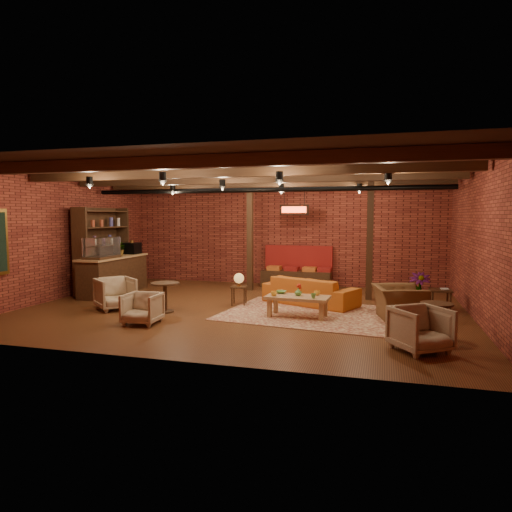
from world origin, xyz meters
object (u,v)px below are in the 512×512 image
(coffee_table, at_px, (297,298))
(side_table_book, at_px, (440,291))
(armchair_b, at_px, (142,307))
(armchair_far, at_px, (421,327))
(armchair_a, at_px, (115,292))
(plant_tall, at_px, (420,254))
(side_table_lamp, at_px, (239,281))
(round_table_right, at_px, (436,315))
(round_table_left, at_px, (165,292))
(armchair_right, at_px, (399,297))
(sofa, at_px, (310,291))

(coffee_table, distance_m, side_table_book, 3.31)
(armchair_b, height_order, armchair_far, armchair_far)
(coffee_table, relative_size, armchair_a, 1.67)
(plant_tall, bearing_deg, armchair_a, -164.61)
(side_table_lamp, height_order, round_table_right, side_table_lamp)
(round_table_left, bearing_deg, armchair_b, -86.21)
(armchair_a, distance_m, armchair_right, 6.34)
(armchair_a, bearing_deg, armchair_right, -44.52)
(sofa, distance_m, plant_tall, 2.70)
(side_table_lamp, relative_size, armchair_right, 0.72)
(plant_tall, bearing_deg, armchair_right, -112.40)
(coffee_table, distance_m, armchair_b, 3.23)
(armchair_far, relative_size, plant_tall, 0.31)
(coffee_table, distance_m, round_table_right, 2.90)
(plant_tall, bearing_deg, coffee_table, -149.40)
(sofa, xyz_separation_m, side_table_book, (2.96, -0.08, 0.14))
(side_table_lamp, height_order, armchair_b, side_table_lamp)
(coffee_table, distance_m, plant_tall, 3.12)
(plant_tall, bearing_deg, sofa, -178.50)
(side_table_lamp, height_order, side_table_book, side_table_lamp)
(coffee_table, xyz_separation_m, side_table_book, (3.01, 1.38, 0.08))
(round_table_left, relative_size, side_table_book, 1.24)
(armchair_far, bearing_deg, sofa, 89.54)
(side_table_book, relative_size, plant_tall, 0.21)
(sofa, bearing_deg, coffee_table, 111.70)
(side_table_lamp, relative_size, side_table_book, 1.43)
(round_table_right, bearing_deg, coffee_table, 157.20)
(armchair_b, xyz_separation_m, armchair_right, (4.97, 1.80, 0.13))
(round_table_left, relative_size, plant_tall, 0.26)
(coffee_table, bearing_deg, armchair_far, -39.40)
(armchair_b, xyz_separation_m, armchair_far, (5.24, -0.48, 0.05))
(coffee_table, relative_size, side_table_lamp, 1.76)
(side_table_lamp, xyz_separation_m, round_table_right, (4.29, -2.08, -0.16))
(sofa, distance_m, round_table_left, 3.49)
(coffee_table, distance_m, armchair_far, 3.05)
(armchair_b, distance_m, plant_tall, 6.29)
(side_table_lamp, relative_size, armchair_a, 0.95)
(sofa, xyz_separation_m, plant_tall, (2.52, 0.07, 0.96))
(round_table_right, bearing_deg, armchair_a, 173.54)
(armchair_right, bearing_deg, round_table_right, -171.45)
(armchair_a, relative_size, side_table_book, 1.51)
(sofa, distance_m, armchair_right, 2.32)
(round_table_right, bearing_deg, side_table_lamp, 154.13)
(round_table_left, distance_m, armchair_b, 1.16)
(sofa, xyz_separation_m, armchair_right, (2.03, -1.11, 0.14))
(round_table_left, bearing_deg, sofa, 30.39)
(side_table_book, bearing_deg, side_table_lamp, -174.82)
(armchair_right, bearing_deg, side_table_book, -55.10)
(armchair_a, distance_m, armchair_b, 1.73)
(coffee_table, height_order, armchair_b, coffee_table)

